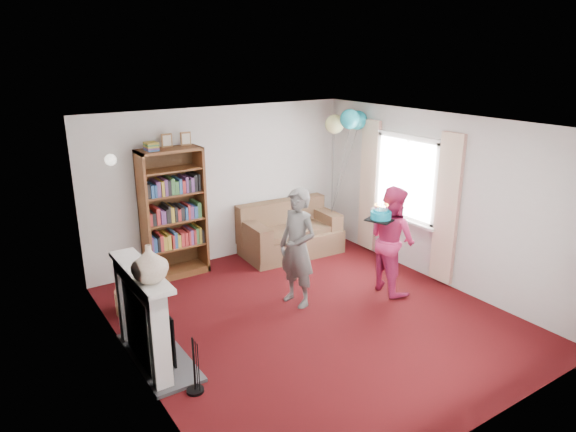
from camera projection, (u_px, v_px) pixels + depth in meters
ground at (312, 317)px, 6.69m from camera, size 5.00×5.00×0.00m
wall_back at (222, 185)px, 8.29m from camera, size 4.50×0.02×2.50m
wall_left at (131, 268)px, 5.11m from camera, size 0.02×5.00×2.50m
wall_right at (438, 199)px, 7.49m from camera, size 0.02×5.00×2.50m
ceiling at (315, 124)px, 5.92m from camera, size 4.50×5.00×0.01m
fireplace at (148, 321)px, 5.58m from camera, size 0.55×1.80×1.12m
window_bay at (405, 193)px, 7.95m from camera, size 0.14×2.02×2.20m
wall_sconce at (110, 160)px, 7.06m from camera, size 0.16×0.23×0.16m
bookcase at (172, 214)px, 7.72m from camera, size 0.93×0.42×2.18m
sofa at (289, 234)px, 8.76m from camera, size 1.64×0.87×0.87m
wicker_basket at (132, 300)px, 6.77m from camera, size 0.43×0.43×0.38m
person_striped at (298, 248)px, 6.82m from camera, size 0.50×0.66×1.62m
person_magenta at (392, 239)px, 7.24m from camera, size 0.66×0.81×1.55m
birthday_cake at (381, 215)px, 6.92m from camera, size 0.34×0.34×0.22m
balloons at (347, 121)px, 8.35m from camera, size 0.65×0.70×1.78m
mantel_vase at (149, 263)px, 5.05m from camera, size 0.47×0.47×0.38m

